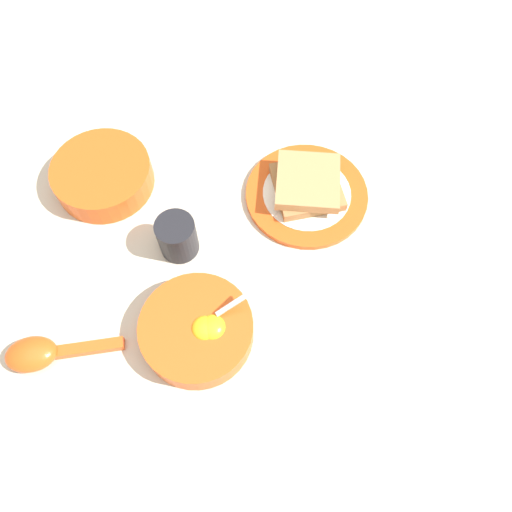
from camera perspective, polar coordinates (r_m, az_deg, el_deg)
The scene contains 7 objects.
ground_plane at distance 0.78m, azimuth -8.58°, elevation -4.77°, with size 3.00×3.00×0.00m, color beige.
egg_bowl at distance 0.73m, azimuth -6.74°, elevation -8.37°, with size 0.16×0.16×0.07m.
toast_plate at distance 0.86m, azimuth 5.80°, elevation 7.00°, with size 0.21×0.21×0.01m.
toast_sandwich at distance 0.84m, azimuth 5.91°, elevation 8.17°, with size 0.12×0.12×0.04m.
soup_spoon at distance 0.79m, azimuth -23.37°, elevation -10.16°, with size 0.17×0.06×0.03m.
congee_bowl at distance 0.89m, azimuth -17.13°, elevation 8.88°, with size 0.17×0.17×0.05m.
drinking_cup at distance 0.79m, azimuth -9.13°, elevation 2.24°, with size 0.06×0.06×0.07m.
Camera 1 is at (0.09, -0.29, 0.72)m, focal length 35.00 mm.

